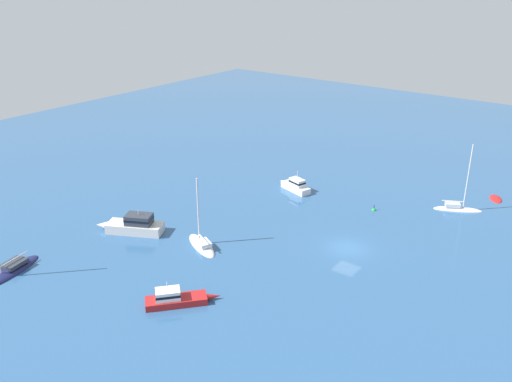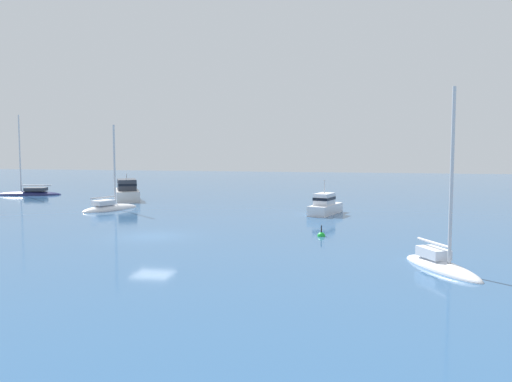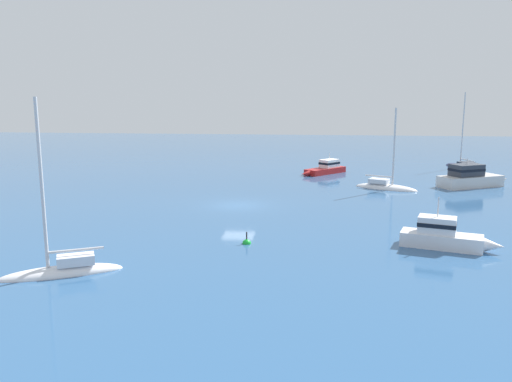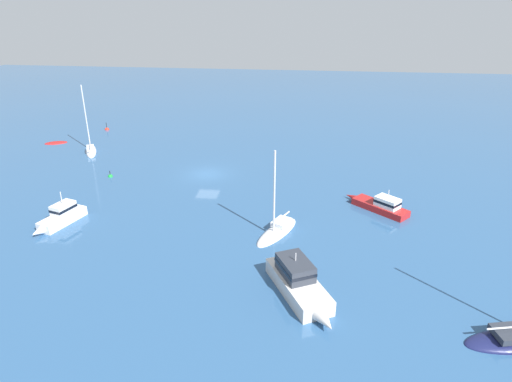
# 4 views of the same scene
# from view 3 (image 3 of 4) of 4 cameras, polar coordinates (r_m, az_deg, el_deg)

# --- Properties ---
(ground_plane) EXTENTS (160.00, 160.00, 0.00)m
(ground_plane) POSITION_cam_3_polar(r_m,az_deg,el_deg) (40.69, -1.99, -1.63)
(ground_plane) COLOR #2D5684
(yacht) EXTENTS (5.77, 3.78, 8.96)m
(yacht) POSITION_cam_3_polar(r_m,az_deg,el_deg) (26.78, -20.89, -8.30)
(yacht) COLOR white
(yacht) RESTS_ON ground
(cabin_cruiser) EXTENTS (7.72, 5.10, 2.79)m
(cabin_cruiser) POSITION_cam_3_polar(r_m,az_deg,el_deg) (53.33, 23.02, 1.38)
(cabin_cruiser) COLOR silver
(cabin_cruiser) RESTS_ON ground
(yacht_1) EXTENTS (6.09, 4.11, 8.08)m
(yacht_1) POSITION_cam_3_polar(r_m,az_deg,el_deg) (49.62, 14.32, 0.41)
(yacht_1) COLOR white
(yacht_1) RESTS_ON ground
(launch) EXTENTS (5.64, 2.77, 2.93)m
(launch) POSITION_cam_3_polar(r_m,az_deg,el_deg) (31.09, 20.33, -4.73)
(launch) COLOR white
(launch) RESTS_ON ground
(powerboat) EXTENTS (5.27, 5.85, 2.34)m
(powerboat) POSITION_cam_3_polar(r_m,az_deg,el_deg) (58.37, 7.82, 2.54)
(powerboat) COLOR #B21E1E
(powerboat) RESTS_ON ground
(yacht_2) EXTENTS (3.90, 7.90, 9.61)m
(yacht_2) POSITION_cam_3_polar(r_m,az_deg,el_deg) (67.02, 22.25, 2.45)
(yacht_2) COLOR #191E4C
(yacht_2) RESTS_ON ground
(channel_buoy) EXTENTS (0.52, 0.52, 0.96)m
(channel_buoy) POSITION_cam_3_polar(r_m,az_deg,el_deg) (30.17, -1.05, -5.90)
(channel_buoy) COLOR green
(channel_buoy) RESTS_ON ground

